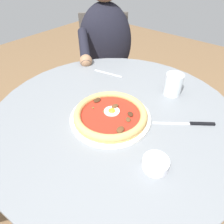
{
  "coord_description": "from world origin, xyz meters",
  "views": [
    {
      "loc": [
        -0.38,
        0.48,
        1.22
      ],
      "look_at": [
        -0.01,
        0.03,
        0.74
      ],
      "focal_mm": 31.95,
      "sensor_mm": 36.0,
      "label": 1
    }
  ],
  "objects_px": {
    "water_glass": "(173,86)",
    "fork_utensil": "(108,73)",
    "ramekin_capers": "(156,163)",
    "steak_knife": "(193,124)",
    "pizza_on_plate": "(111,115)",
    "dining_table": "(115,137)",
    "cafe_chair_diner": "(105,61)",
    "diner_person": "(106,71)"
  },
  "relations": [
    {
      "from": "dining_table",
      "to": "pizza_on_plate",
      "type": "height_order",
      "value": "pizza_on_plate"
    },
    {
      "from": "diner_person",
      "to": "cafe_chair_diner",
      "type": "distance_m",
      "value": 0.14
    },
    {
      "from": "water_glass",
      "to": "fork_utensil",
      "type": "bearing_deg",
      "value": 7.29
    },
    {
      "from": "fork_utensil",
      "to": "diner_person",
      "type": "height_order",
      "value": "diner_person"
    },
    {
      "from": "pizza_on_plate",
      "to": "ramekin_capers",
      "type": "bearing_deg",
      "value": 161.01
    },
    {
      "from": "pizza_on_plate",
      "to": "water_glass",
      "type": "relative_size",
      "value": 3.18
    },
    {
      "from": "cafe_chair_diner",
      "to": "ramekin_capers",
      "type": "bearing_deg",
      "value": 138.86
    },
    {
      "from": "ramekin_capers",
      "to": "fork_utensil",
      "type": "xyz_separation_m",
      "value": [
        0.47,
        -0.34,
        -0.02
      ]
    },
    {
      "from": "water_glass",
      "to": "ramekin_capers",
      "type": "distance_m",
      "value": 0.41
    },
    {
      "from": "dining_table",
      "to": "cafe_chair_diner",
      "type": "distance_m",
      "value": 0.87
    },
    {
      "from": "dining_table",
      "to": "water_glass",
      "type": "relative_size",
      "value": 10.17
    },
    {
      "from": "water_glass",
      "to": "steak_knife",
      "type": "bearing_deg",
      "value": 139.3
    },
    {
      "from": "dining_table",
      "to": "steak_knife",
      "type": "height_order",
      "value": "steak_knife"
    },
    {
      "from": "pizza_on_plate",
      "to": "water_glass",
      "type": "xyz_separation_m",
      "value": [
        -0.1,
        -0.3,
        0.02
      ]
    },
    {
      "from": "dining_table",
      "to": "water_glass",
      "type": "distance_m",
      "value": 0.34
    },
    {
      "from": "dining_table",
      "to": "water_glass",
      "type": "bearing_deg",
      "value": -114.65
    },
    {
      "from": "pizza_on_plate",
      "to": "water_glass",
      "type": "height_order",
      "value": "water_glass"
    },
    {
      "from": "steak_knife",
      "to": "fork_utensil",
      "type": "height_order",
      "value": "steak_knife"
    },
    {
      "from": "fork_utensil",
      "to": "cafe_chair_diner",
      "type": "bearing_deg",
      "value": -46.7
    },
    {
      "from": "water_glass",
      "to": "diner_person",
      "type": "bearing_deg",
      "value": -23.06
    },
    {
      "from": "ramekin_capers",
      "to": "steak_knife",
      "type": "bearing_deg",
      "value": -93.14
    },
    {
      "from": "pizza_on_plate",
      "to": "cafe_chair_diner",
      "type": "height_order",
      "value": "cafe_chair_diner"
    },
    {
      "from": "diner_person",
      "to": "cafe_chair_diner",
      "type": "height_order",
      "value": "diner_person"
    },
    {
      "from": "pizza_on_plate",
      "to": "fork_utensil",
      "type": "xyz_separation_m",
      "value": [
        0.23,
        -0.26,
        -0.02
      ]
    },
    {
      "from": "steak_knife",
      "to": "diner_person",
      "type": "relative_size",
      "value": 0.16
    },
    {
      "from": "dining_table",
      "to": "cafe_chair_diner",
      "type": "height_order",
      "value": "cafe_chair_diner"
    },
    {
      "from": "pizza_on_plate",
      "to": "water_glass",
      "type": "bearing_deg",
      "value": -108.99
    },
    {
      "from": "water_glass",
      "to": "cafe_chair_diner",
      "type": "bearing_deg",
      "value": -27.04
    },
    {
      "from": "dining_table",
      "to": "steak_knife",
      "type": "relative_size",
      "value": 5.2
    },
    {
      "from": "water_glass",
      "to": "steak_knife",
      "type": "relative_size",
      "value": 0.51
    },
    {
      "from": "steak_knife",
      "to": "water_glass",
      "type": "bearing_deg",
      "value": -40.7
    },
    {
      "from": "ramekin_capers",
      "to": "pizza_on_plate",
      "type": "bearing_deg",
      "value": -18.99
    },
    {
      "from": "dining_table",
      "to": "cafe_chair_diner",
      "type": "bearing_deg",
      "value": -45.91
    },
    {
      "from": "steak_knife",
      "to": "cafe_chair_diner",
      "type": "bearing_deg",
      "value": -29.75
    },
    {
      "from": "fork_utensil",
      "to": "pizza_on_plate",
      "type": "bearing_deg",
      "value": 131.88
    },
    {
      "from": "pizza_on_plate",
      "to": "water_glass",
      "type": "distance_m",
      "value": 0.32
    },
    {
      "from": "dining_table",
      "to": "ramekin_capers",
      "type": "xyz_separation_m",
      "value": [
        -0.26,
        0.13,
        0.17
      ]
    },
    {
      "from": "pizza_on_plate",
      "to": "ramekin_capers",
      "type": "distance_m",
      "value": 0.26
    },
    {
      "from": "water_glass",
      "to": "fork_utensil",
      "type": "height_order",
      "value": "water_glass"
    },
    {
      "from": "dining_table",
      "to": "diner_person",
      "type": "xyz_separation_m",
      "value": [
        0.51,
        -0.52,
        -0.06
      ]
    },
    {
      "from": "dining_table",
      "to": "diner_person",
      "type": "height_order",
      "value": "diner_person"
    },
    {
      "from": "pizza_on_plate",
      "to": "diner_person",
      "type": "xyz_separation_m",
      "value": [
        0.52,
        -0.57,
        -0.23
      ]
    }
  ]
}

